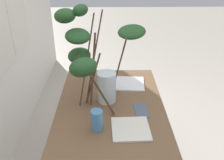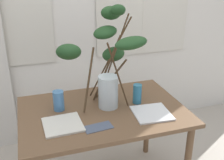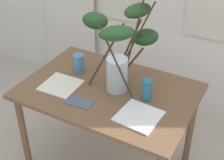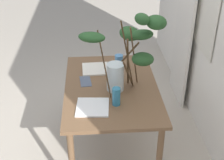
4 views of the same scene
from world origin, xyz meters
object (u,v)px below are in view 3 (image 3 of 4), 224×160
drinking_glass_blue_right (147,90)px  plate_square_left (61,85)px  plate_square_right (139,116)px  dining_table (108,100)px  vase_with_branches (125,36)px  drinking_glass_blue_left (79,63)px

drinking_glass_blue_right → plate_square_left: 0.61m
plate_square_right → drinking_glass_blue_right: bearing=99.9°
drinking_glass_blue_right → plate_square_right: size_ratio=0.59×
dining_table → plate_square_left: bearing=-157.5°
dining_table → vase_with_branches: vase_with_branches is taller
dining_table → plate_square_right: 0.36m
plate_square_left → drinking_glass_blue_right: bearing=14.3°
drinking_glass_blue_left → plate_square_right: size_ratio=0.58×
dining_table → drinking_glass_blue_left: size_ratio=8.09×
dining_table → plate_square_right: bearing=-28.5°
drinking_glass_blue_right → dining_table: bearing=-175.7°
vase_with_branches → plate_square_left: size_ratio=2.96×
drinking_glass_blue_right → plate_square_right: bearing=-80.1°
vase_with_branches → drinking_glass_blue_right: bearing=-24.9°
plate_square_right → drinking_glass_blue_left: bearing=157.0°
vase_with_branches → drinking_glass_blue_right: vase_with_branches is taller
vase_with_branches → dining_table: bearing=-116.9°
vase_with_branches → plate_square_left: 0.58m
plate_square_left → dining_table: bearing=22.5°
drinking_glass_blue_left → plate_square_left: size_ratio=0.59×
dining_table → plate_square_left: size_ratio=4.79×
drinking_glass_blue_left → plate_square_left: bearing=-92.1°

